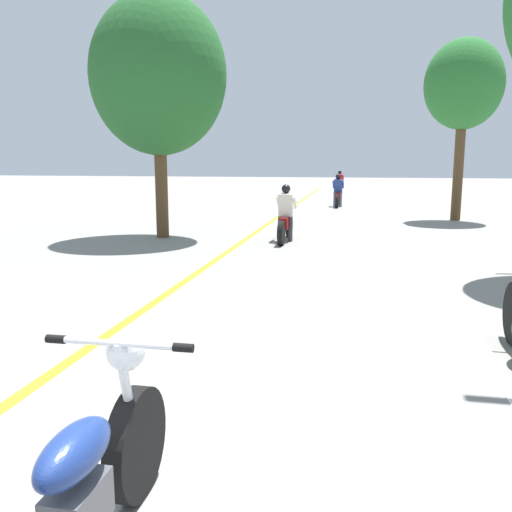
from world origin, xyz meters
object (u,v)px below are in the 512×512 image
at_px(motorcycle_foreground, 82,489).
at_px(motorcycle_rider_far, 339,185).
at_px(motorcycle_rider_lead, 286,220).
at_px(roadside_tree_right_far, 464,86).
at_px(roadside_tree_left, 158,76).
at_px(motorcycle_rider_mid, 338,194).

relative_size(motorcycle_foreground, motorcycle_rider_far, 0.97).
xyz_separation_m(motorcycle_rider_lead, motorcycle_rider_far, (0.56, 19.69, -0.02)).
distance_m(roadside_tree_right_far, motorcycle_rider_far, 15.13).
distance_m(roadside_tree_left, motorcycle_foreground, 12.34).
distance_m(roadside_tree_right_far, motorcycle_rider_lead, 8.48).
xyz_separation_m(roadside_tree_left, motorcycle_rider_mid, (4.10, 10.27, -3.54)).
height_order(roadside_tree_left, motorcycle_rider_far, roadside_tree_left).
xyz_separation_m(roadside_tree_right_far, motorcycle_rider_lead, (-4.96, -5.73, -3.81)).
height_order(motorcycle_foreground, motorcycle_rider_mid, motorcycle_rider_mid).
xyz_separation_m(motorcycle_rider_lead, motorcycle_rider_mid, (0.86, 10.32, 0.00)).
xyz_separation_m(motorcycle_foreground, motorcycle_rider_lead, (-0.54, 11.13, 0.08)).
relative_size(motorcycle_rider_lead, motorcycle_rider_far, 0.97).
height_order(roadside_tree_right_far, roadside_tree_left, roadside_tree_left).
distance_m(motorcycle_foreground, motorcycle_rider_lead, 11.14).
height_order(roadside_tree_right_far, motorcycle_foreground, roadside_tree_right_far).
relative_size(motorcycle_rider_mid, motorcycle_rider_far, 0.95).
xyz_separation_m(roadside_tree_left, motorcycle_rider_lead, (3.24, -0.05, -3.54)).
distance_m(roadside_tree_right_far, roadside_tree_left, 9.98).
bearing_deg(motorcycle_foreground, motorcycle_rider_far, 89.96).
bearing_deg(roadside_tree_left, roadside_tree_right_far, 34.73).
relative_size(roadside_tree_right_far, motorcycle_rider_far, 2.76).
bearing_deg(motorcycle_rider_far, roadside_tree_left, -100.95).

